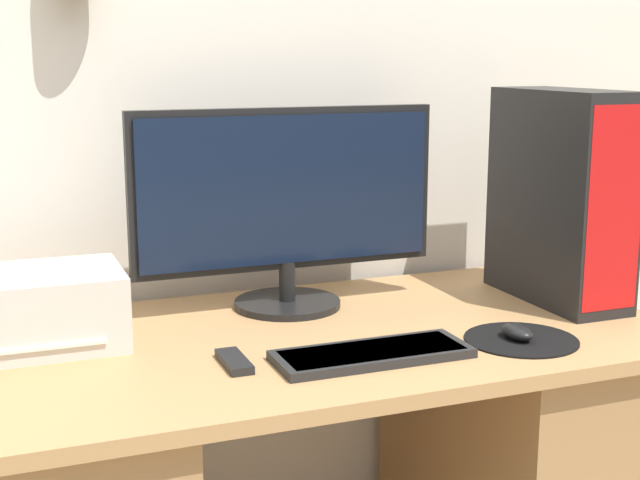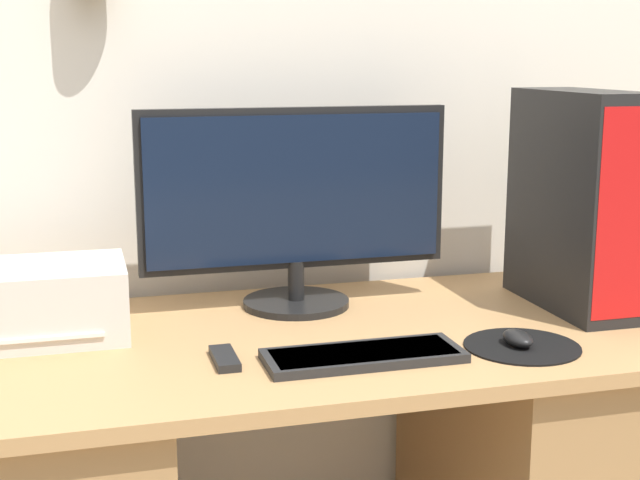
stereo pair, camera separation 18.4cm
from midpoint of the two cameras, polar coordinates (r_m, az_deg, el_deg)
wall_back at (r=2.22m, az=-1.11°, el=13.30°), size 6.40×0.16×2.70m
monitor at (r=2.03m, az=1.00°, el=2.59°), size 0.72×0.25×0.46m
keyboard at (r=1.73m, az=5.88°, el=-7.39°), size 0.38×0.14×0.02m
mousepad at (r=1.86m, az=15.61°, el=-6.61°), size 0.23×0.23×0.00m
mouse at (r=1.85m, az=15.36°, el=-6.12°), size 0.05×0.08×0.03m
computer_tower at (r=2.14m, az=18.61°, el=2.38°), size 0.16×0.39×0.50m
printer at (r=1.90m, az=-14.75°, el=-3.88°), size 0.34×0.25×0.15m
remote_control at (r=1.71m, az=-3.05°, el=-7.62°), size 0.04×0.13×0.02m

